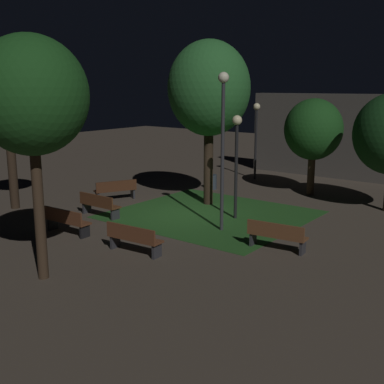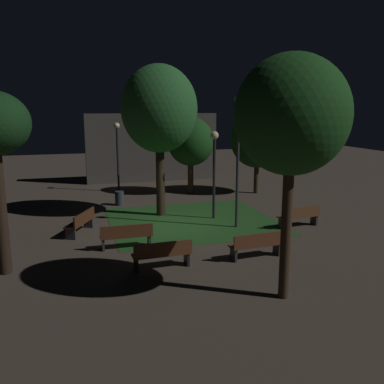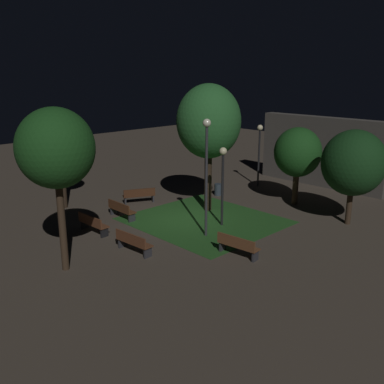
# 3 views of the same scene
# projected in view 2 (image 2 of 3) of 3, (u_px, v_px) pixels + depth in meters

# --- Properties ---
(ground_plane) EXTENTS (60.00, 60.00, 0.00)m
(ground_plane) POSITION_uv_depth(u_px,v_px,m) (177.00, 226.00, 17.14)
(ground_plane) COLOR #473D33
(grass_lawn) EXTENTS (6.98, 6.42, 0.01)m
(grass_lawn) POSITION_uv_depth(u_px,v_px,m) (192.00, 221.00, 17.96)
(grass_lawn) COLOR #23511E
(grass_lawn) RESTS_ON ground
(bench_by_lamp) EXTENTS (1.82, 0.56, 0.88)m
(bench_by_lamp) POSITION_uv_depth(u_px,v_px,m) (162.00, 254.00, 12.52)
(bench_by_lamp) COLOR brown
(bench_by_lamp) RESTS_ON ground
(bench_corner) EXTENTS (1.83, 0.62, 0.88)m
(bench_corner) POSITION_uv_depth(u_px,v_px,m) (257.00, 244.00, 13.37)
(bench_corner) COLOR brown
(bench_corner) RESTS_ON ground
(bench_lawn_edge) EXTENTS (1.22, 1.83, 0.88)m
(bench_lawn_edge) POSITION_uv_depth(u_px,v_px,m) (81.00, 222.00, 16.05)
(bench_lawn_edge) COLOR #422314
(bench_lawn_edge) RESTS_ON ground
(bench_front_left) EXTENTS (1.80, 0.49, 0.88)m
(bench_front_left) POSITION_uv_depth(u_px,v_px,m) (126.00, 235.00, 14.32)
(bench_front_left) COLOR #512D19
(bench_front_left) RESTS_ON ground
(bench_path_side) EXTENTS (1.84, 0.66, 0.88)m
(bench_path_side) POSITION_uv_depth(u_px,v_px,m) (299.00, 216.00, 16.92)
(bench_path_side) COLOR brown
(bench_path_side) RESTS_ON ground
(tree_back_left) EXTENTS (2.59, 2.59, 4.34)m
(tree_back_left) POSITION_uv_depth(u_px,v_px,m) (191.00, 142.00, 23.12)
(tree_back_left) COLOR #423021
(tree_back_left) RESTS_ON ground
(tree_back_right) EXTENTS (3.33, 3.33, 6.68)m
(tree_back_right) POSITION_uv_depth(u_px,v_px,m) (159.00, 110.00, 17.98)
(tree_back_right) COLOR #2D2116
(tree_back_right) RESTS_ON ground
(tree_tall_center) EXTENTS (2.77, 2.77, 6.09)m
(tree_tall_center) POSITION_uv_depth(u_px,v_px,m) (291.00, 116.00, 9.79)
(tree_tall_center) COLOR #38281C
(tree_tall_center) RESTS_ON ground
(tree_right_canopy) EXTENTS (3.02, 3.02, 4.65)m
(tree_right_canopy) POSITION_uv_depth(u_px,v_px,m) (257.00, 140.00, 23.24)
(tree_right_canopy) COLOR #38281C
(tree_right_canopy) RESTS_ON ground
(lamp_post_plaza_west) EXTENTS (0.36, 0.36, 4.00)m
(lamp_post_plaza_west) POSITION_uv_depth(u_px,v_px,m) (117.00, 144.00, 23.67)
(lamp_post_plaza_west) COLOR black
(lamp_post_plaza_west) RESTS_ON ground
(lamp_post_plaza_east) EXTENTS (0.36, 0.36, 3.84)m
(lamp_post_plaza_east) POSITION_uv_depth(u_px,v_px,m) (214.00, 158.00, 17.83)
(lamp_post_plaza_east) COLOR black
(lamp_post_plaza_east) RESTS_ON ground
(lamp_post_path_center) EXTENTS (0.36, 0.36, 5.32)m
(lamp_post_path_center) POSITION_uv_depth(u_px,v_px,m) (238.00, 141.00, 16.31)
(lamp_post_path_center) COLOR #333338
(lamp_post_path_center) RESTS_ON ground
(trash_bin) EXTENTS (0.44, 0.44, 0.70)m
(trash_bin) POSITION_uv_depth(u_px,v_px,m) (119.00, 198.00, 20.80)
(trash_bin) COLOR #2D3842
(trash_bin) RESTS_ON ground
(building_wall_backdrop) EXTENTS (8.67, 0.80, 4.46)m
(building_wall_backdrop) POSITION_uv_depth(u_px,v_px,m) (152.00, 148.00, 27.47)
(building_wall_backdrop) COLOR #4C4742
(building_wall_backdrop) RESTS_ON ground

